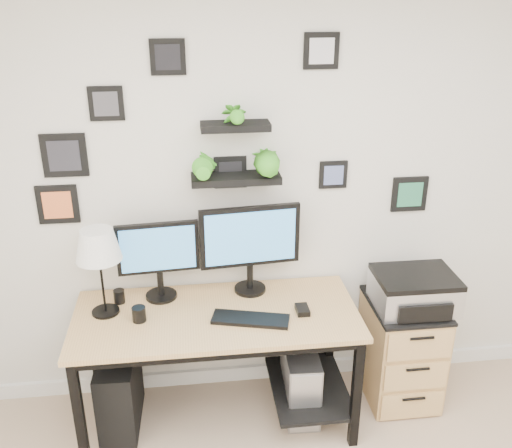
{
  "coord_description": "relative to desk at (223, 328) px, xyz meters",
  "views": [
    {
      "loc": [
        -0.57,
        -1.12,
        2.48
      ],
      "look_at": [
        -0.2,
        1.83,
        1.2
      ],
      "focal_mm": 40.0,
      "sensor_mm": 36.0,
      "label": 1
    }
  ],
  "objects": [
    {
      "name": "mug",
      "position": [
        -0.46,
        -0.06,
        0.17
      ],
      "size": [
        0.08,
        0.08,
        0.08
      ],
      "primitive_type": "cylinder",
      "color": "black",
      "rests_on": "desk"
    },
    {
      "name": "monitor_right",
      "position": [
        0.18,
        0.19,
        0.45
      ],
      "size": [
        0.59,
        0.21,
        0.54
      ],
      "color": "black",
      "rests_on": "desk"
    },
    {
      "name": "desk",
      "position": [
        0.0,
        0.0,
        0.0
      ],
      "size": [
        1.6,
        0.7,
        0.75
      ],
      "color": "tan",
      "rests_on": "ground"
    },
    {
      "name": "pc_tower_black",
      "position": [
        -0.62,
        0.01,
        -0.39
      ],
      "size": [
        0.23,
        0.48,
        0.48
      ],
      "primitive_type": "cube",
      "rotation": [
        0.0,
        0.0,
        -0.03
      ],
      "color": "black",
      "rests_on": "ground"
    },
    {
      "name": "table_lamp",
      "position": [
        -0.65,
        0.05,
        0.53
      ],
      "size": [
        0.25,
        0.25,
        0.51
      ],
      "color": "black",
      "rests_on": "desk"
    },
    {
      "name": "file_cabinet",
      "position": [
        1.12,
        0.06,
        -0.29
      ],
      "size": [
        0.43,
        0.53,
        0.67
      ],
      "color": "tan",
      "rests_on": "ground"
    },
    {
      "name": "monitor_left",
      "position": [
        -0.35,
        0.18,
        0.4
      ],
      "size": [
        0.47,
        0.2,
        0.48
      ],
      "color": "black",
      "rests_on": "desk"
    },
    {
      "name": "wall_decor",
      "position": [
        0.08,
        0.26,
        1.01
      ],
      "size": [
        2.29,
        0.18,
        1.05
      ],
      "color": "black",
      "rests_on": "ground"
    },
    {
      "name": "pen_cup",
      "position": [
        -0.59,
        0.15,
        0.16
      ],
      "size": [
        0.06,
        0.06,
        0.08
      ],
      "primitive_type": "cylinder",
      "color": "black",
      "rests_on": "desk"
    },
    {
      "name": "room",
      "position": [
        0.41,
        0.32,
        -0.58
      ],
      "size": [
        4.0,
        4.0,
        4.0
      ],
      "color": "#C6AA8D",
      "rests_on": "ground"
    },
    {
      "name": "pc_tower_grey",
      "position": [
        0.46,
        -0.01,
        -0.41
      ],
      "size": [
        0.21,
        0.45,
        0.44
      ],
      "color": "gray",
      "rests_on": "ground"
    },
    {
      "name": "printer",
      "position": [
        1.15,
        0.03,
        0.15
      ],
      "size": [
        0.47,
        0.39,
        0.21
      ],
      "color": "silver",
      "rests_on": "file_cabinet"
    },
    {
      "name": "keyboard",
      "position": [
        0.15,
        -0.13,
        0.13
      ],
      "size": [
        0.44,
        0.24,
        0.02
      ],
      "primitive_type": "cube",
      "rotation": [
        0.0,
        0.0,
        -0.26
      ],
      "color": "black",
      "rests_on": "desk"
    },
    {
      "name": "mouse",
      "position": [
        0.45,
        -0.08,
        0.14
      ],
      "size": [
        0.07,
        0.11,
        0.03
      ],
      "primitive_type": "cube",
      "rotation": [
        0.0,
        0.0,
        0.0
      ],
      "color": "black",
      "rests_on": "desk"
    }
  ]
}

